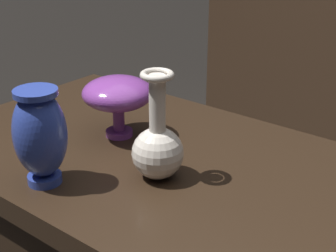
% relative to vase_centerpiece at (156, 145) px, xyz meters
% --- Properties ---
extents(vase_centerpiece, '(0.11, 0.11, 0.22)m').
position_rel_vase_centerpiece_xyz_m(vase_centerpiece, '(0.00, 0.00, 0.00)').
color(vase_centerpiece, silver).
rests_on(vase_centerpiece, display_plinth).
extents(vase_tall_behind, '(0.17, 0.17, 0.15)m').
position_rel_vase_centerpiece_xyz_m(vase_tall_behind, '(-0.20, 0.10, 0.03)').
color(vase_tall_behind, '#7A388E').
rests_on(vase_tall_behind, display_plinth).
extents(vase_left_accent, '(0.11, 0.11, 0.20)m').
position_rel_vase_centerpiece_xyz_m(vase_left_accent, '(-0.16, -0.16, 0.04)').
color(vase_left_accent, '#2D429E').
rests_on(vase_left_accent, display_plinth).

